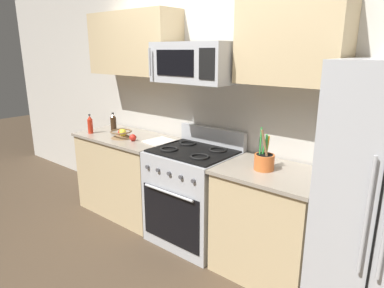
% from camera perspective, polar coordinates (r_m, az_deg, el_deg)
% --- Properties ---
extents(ground_plane, '(16.00, 16.00, 0.00)m').
position_cam_1_polar(ground_plane, '(3.11, -8.56, -20.59)').
color(ground_plane, '#473828').
extents(wall_back, '(8.00, 0.10, 2.60)m').
position_cam_1_polar(wall_back, '(3.38, 4.53, 6.52)').
color(wall_back, beige).
rests_on(wall_back, ground).
extents(counter_left, '(1.16, 0.65, 0.91)m').
position_cam_1_polar(counter_left, '(3.96, -10.74, -5.00)').
color(counter_left, tan).
rests_on(counter_left, ground).
extents(range_oven, '(0.76, 0.69, 1.09)m').
position_cam_1_polar(range_oven, '(3.31, 0.25, -8.58)').
color(range_oven, '#B2B5BA').
rests_on(range_oven, ground).
extents(counter_right, '(0.83, 0.65, 0.91)m').
position_cam_1_polar(counter_right, '(2.93, 12.84, -12.79)').
color(counter_right, tan).
rests_on(counter_right, ground).
extents(microwave, '(0.76, 0.44, 0.35)m').
position_cam_1_polar(microwave, '(3.05, 0.63, 13.58)').
color(microwave, '#B2B5BA').
extents(upper_cabinets_left, '(1.15, 0.34, 0.65)m').
position_cam_1_polar(upper_cabinets_left, '(3.83, -9.82, 16.32)').
color(upper_cabinets_left, tan).
extents(upper_cabinets_right, '(0.82, 0.34, 0.65)m').
position_cam_1_polar(upper_cabinets_right, '(2.74, 16.54, 16.33)').
color(upper_cabinets_right, tan).
extents(utensil_crock, '(0.16, 0.16, 0.34)m').
position_cam_1_polar(utensil_crock, '(2.73, 12.08, -2.78)').
color(utensil_crock, '#D1662D').
rests_on(utensil_crock, counter_right).
extents(fruit_basket, '(0.23, 0.23, 0.11)m').
position_cam_1_polar(fruit_basket, '(3.72, -11.83, 1.70)').
color(fruit_basket, brown).
rests_on(fruit_basket, counter_left).
extents(apple_loose, '(0.07, 0.07, 0.07)m').
position_cam_1_polar(apple_loose, '(3.58, -9.95, 1.07)').
color(apple_loose, red).
rests_on(apple_loose, counter_left).
extents(cutting_board, '(0.32, 0.31, 0.02)m').
position_cam_1_polar(cutting_board, '(3.50, -5.32, 0.41)').
color(cutting_board, silver).
rests_on(cutting_board, counter_left).
extents(bottle_soy, '(0.07, 0.07, 0.20)m').
position_cam_1_polar(bottle_soy, '(4.14, -13.13, 3.65)').
color(bottle_soy, '#382314').
rests_on(bottle_soy, counter_left).
extents(bottle_hot_sauce, '(0.06, 0.06, 0.22)m').
position_cam_1_polar(bottle_hot_sauce, '(4.02, -16.80, 3.15)').
color(bottle_hot_sauce, red).
rests_on(bottle_hot_sauce, counter_left).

